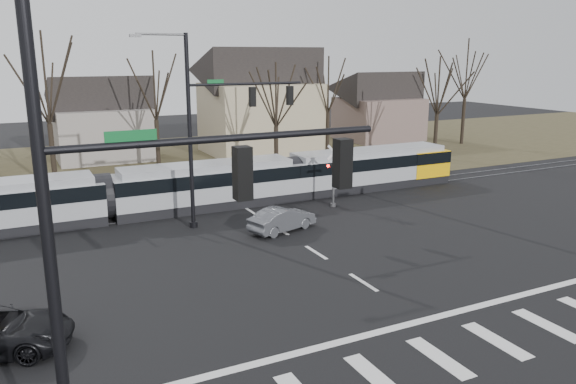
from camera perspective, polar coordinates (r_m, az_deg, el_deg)
name	(u,v)px	position (r m, az deg, el deg)	size (l,w,h in m)	color
ground	(393,301)	(22.14, 10.59, -10.83)	(140.00, 140.00, 0.00)	black
grass_verge	(172,161)	(50.34, -11.73, 3.07)	(140.00, 28.00, 0.01)	#38331E
crosswalk	(469,349)	(19.46, 17.89, -14.92)	(27.00, 2.60, 0.01)	silver
stop_line	(424,320)	(20.88, 13.62, -12.55)	(28.00, 0.35, 0.01)	silver
lane_dashes	(239,204)	(35.44, -5.04, -1.18)	(0.18, 30.00, 0.01)	silver
rail_pair	(240,204)	(35.25, -4.92, -1.22)	(90.00, 1.52, 0.06)	#59595E
tram	(205,184)	(34.38, -8.44, 0.82)	(36.37, 2.70, 2.76)	gray
sedan	(282,219)	(29.78, -0.58, -2.78)	(4.10, 2.45, 1.28)	#47494E
signal_pole_near_left	(143,247)	(10.69, -14.47, -5.43)	(9.28, 0.44, 10.20)	black
signal_pole_far	(218,121)	(30.32, -7.09, 7.19)	(9.28, 0.44, 10.20)	black
rail_crossing_signal	(334,177)	(34.34, 4.67, 1.57)	(1.08, 0.36, 4.00)	#59595B
tree_row	(214,109)	(44.52, -7.52, 8.36)	(59.20, 7.20, 10.00)	black
house_b	(102,114)	(52.70, -18.38, 7.49)	(8.64, 7.56, 7.65)	gray
house_c	(260,97)	(53.53, -2.82, 9.61)	(10.80, 8.64, 10.10)	tan
house_d	(379,103)	(62.79, 9.23, 8.91)	(8.64, 7.56, 7.65)	brown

